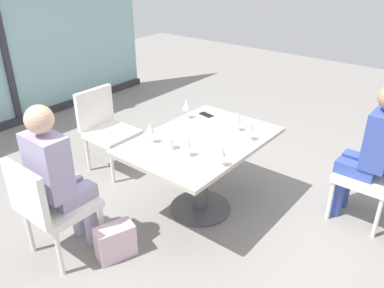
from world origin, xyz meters
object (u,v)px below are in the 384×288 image
at_px(chair_front_right, 380,173).
at_px(wine_glass_2, 221,150).
at_px(wine_glass_0, 150,128).
at_px(cell_phone_on_table, 206,115).
at_px(dining_table_main, 201,157).
at_px(person_far_left, 57,174).
at_px(chair_far_left, 49,203).
at_px(chair_near_window, 105,125).
at_px(person_front_right, 371,148).
at_px(wine_glass_5, 186,105).
at_px(wine_glass_4, 187,141).
at_px(wine_glass_1, 237,117).
at_px(coffee_cup, 170,144).
at_px(handbag_1, 115,242).
at_px(wine_glass_3, 250,126).

bearing_deg(chair_front_right, wine_glass_2, 140.34).
distance_m(wine_glass_0, cell_phone_on_table, 0.78).
relative_size(dining_table_main, person_far_left, 1.05).
height_order(chair_far_left, chair_near_window, same).
xyz_separation_m(person_front_right, wine_glass_5, (-0.53, 1.56, 0.16)).
bearing_deg(wine_glass_5, chair_near_window, 106.81).
relative_size(person_front_right, wine_glass_4, 6.81).
height_order(dining_table_main, wine_glass_2, wine_glass_2).
xyz_separation_m(chair_near_window, person_far_left, (-1.08, -0.78, 0.20)).
relative_size(person_far_left, wine_glass_0, 6.81).
bearing_deg(chair_far_left, person_front_right, -40.22).
bearing_deg(wine_glass_0, dining_table_main, -42.19).
bearing_deg(chair_front_right, chair_near_window, 107.30).
height_order(chair_front_right, person_far_left, person_far_left).
relative_size(wine_glass_4, wine_glass_5, 1.00).
distance_m(wine_glass_1, wine_glass_4, 0.64).
relative_size(chair_far_left, wine_glass_1, 4.70).
height_order(chair_near_window, wine_glass_1, wine_glass_1).
xyz_separation_m(chair_far_left, wine_glass_4, (0.88, -0.61, 0.37)).
relative_size(chair_front_right, coffee_cup, 9.67).
relative_size(wine_glass_0, handbag_1, 0.62).
distance_m(chair_front_right, cell_phone_on_table, 1.63).
bearing_deg(wine_glass_3, person_far_left, 147.63).
bearing_deg(chair_far_left, wine_glass_2, -44.54).
xyz_separation_m(chair_near_window, cell_phone_on_table, (0.45, -1.00, 0.24)).
height_order(person_far_left, handbag_1, person_far_left).
height_order(chair_front_right, wine_glass_2, wine_glass_2).
bearing_deg(wine_glass_5, person_front_right, -71.28).
relative_size(dining_table_main, wine_glass_2, 7.18).
height_order(person_front_right, wine_glass_5, person_front_right).
bearing_deg(wine_glass_1, wine_glass_2, -157.75).
bearing_deg(wine_glass_0, wine_glass_3, -47.91).
bearing_deg(wine_glass_4, dining_table_main, 17.41).
bearing_deg(person_far_left, chair_far_left, 180.00).
xyz_separation_m(person_far_left, cell_phone_on_table, (1.53, -0.22, 0.03)).
xyz_separation_m(wine_glass_1, wine_glass_4, (-0.64, 0.05, 0.00)).
height_order(person_far_left, wine_glass_1, person_far_left).
xyz_separation_m(wine_glass_2, wine_glass_5, (0.55, 0.78, 0.00)).
xyz_separation_m(chair_far_left, wine_glass_2, (0.92, -0.90, 0.37)).
xyz_separation_m(dining_table_main, wine_glass_0, (-0.32, 0.29, 0.31)).
bearing_deg(wine_glass_4, wine_glass_0, 91.28).
relative_size(chair_far_left, wine_glass_2, 4.70).
height_order(dining_table_main, chair_front_right, chair_front_right).
height_order(wine_glass_3, handbag_1, wine_glass_3).
height_order(dining_table_main, coffee_cup, coffee_cup).
distance_m(wine_glass_2, wine_glass_4, 0.30).
bearing_deg(chair_near_window, wine_glass_2, -99.29).
height_order(dining_table_main, wine_glass_0, wine_glass_0).
bearing_deg(wine_glass_4, wine_glass_5, 39.72).
height_order(chair_far_left, wine_glass_2, wine_glass_2).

